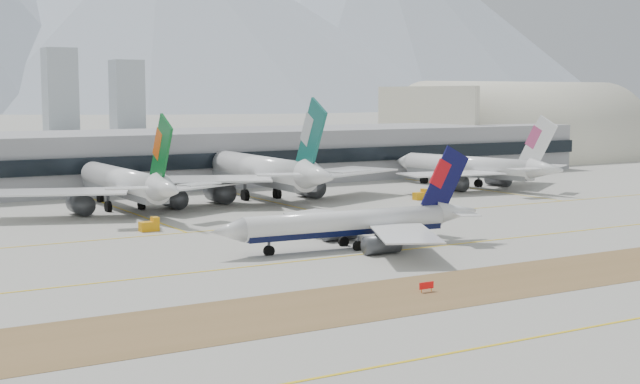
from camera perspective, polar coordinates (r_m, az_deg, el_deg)
ground at (r=150.83m, az=4.18°, el=-3.44°), size 3000.00×3000.00×0.00m
taxiing_airliner at (r=147.90m, az=2.27°, el=-2.04°), size 49.91×43.27×16.76m
widebody_eva at (r=198.04m, az=-12.31°, el=0.48°), size 61.73×60.18×22.00m
widebody_cathay at (r=214.37m, az=-3.66°, el=1.27°), size 70.32×68.66×25.06m
widebody_china_air at (r=243.88m, az=9.82°, el=1.51°), size 55.80×55.51×20.37m
terminal at (r=252.42m, az=-10.75°, el=2.13°), size 280.00×43.10×15.00m
hangar at (r=352.10m, az=12.50°, el=2.05°), size 91.00×60.00×60.00m
hold_sign_left at (r=116.27m, az=6.83°, el=-5.97°), size 2.20×0.15×1.35m
gse_b at (r=168.85m, az=-10.84°, el=-2.13°), size 3.55×2.00×2.60m
gse_c at (r=216.06m, az=6.49°, el=-0.22°), size 3.55×2.00×2.60m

